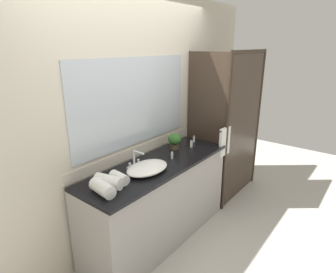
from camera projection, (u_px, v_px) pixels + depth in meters
ground_plane at (160, 237)px, 3.15m from camera, size 8.00×8.00×0.00m
wall_back_with_mirror at (133, 120)px, 2.94m from camera, size 4.40×0.06×2.60m
vanity_cabinet at (159, 201)px, 3.01m from camera, size 1.80×0.58×0.90m
shower_enclosure at (232, 127)px, 3.67m from camera, size 1.20×0.59×2.00m
sink_basin at (147, 168)px, 2.68m from camera, size 0.46×0.32×0.07m
faucet at (135, 161)px, 2.77m from camera, size 0.17×0.15×0.18m
potted_plant at (175, 140)px, 3.24m from camera, size 0.15×0.15×0.18m
amenity_bottle_conditioner at (172, 155)px, 2.97m from camera, size 0.03×0.03×0.08m
amenity_bottle_shampoo at (194, 139)px, 3.49m from camera, size 0.03×0.03×0.08m
amenity_bottle_body_wash at (191, 144)px, 3.31m from camera, size 0.03×0.03×0.08m
rolled_towel_near_edge at (103, 188)px, 2.26m from camera, size 0.14×0.25×0.11m
rolled_towel_middle at (109, 181)px, 2.37m from camera, size 0.16×0.27×0.11m
rolled_towel_far_edge at (119, 178)px, 2.45m from camera, size 0.11×0.19×0.10m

